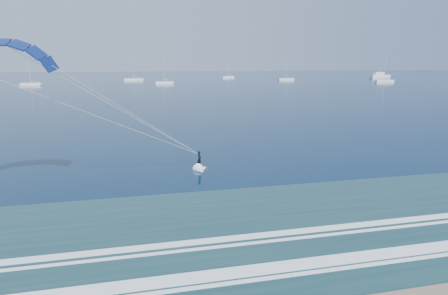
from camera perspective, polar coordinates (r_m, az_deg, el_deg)
name	(u,v)px	position (r m, az deg, el deg)	size (l,w,h in m)	color
kitesurfer_rig	(114,107)	(36.04, -15.39, 5.64)	(21.46, 8.67, 13.52)	gold
motor_yacht	(380,76)	(297.04, 21.36, 9.55)	(13.77, 3.67, 5.86)	white
sailboat_1	(30,84)	(206.44, -25.92, 8.16)	(8.72, 2.40, 11.97)	white
sailboat_2	(134,79)	(242.87, -12.78, 9.49)	(10.86, 2.40, 14.35)	white
sailboat_3	(164,82)	(202.90, -8.53, 9.18)	(8.65, 2.40, 12.01)	white
sailboat_4	(228,77)	(274.20, 0.59, 10.05)	(7.74, 2.40, 10.67)	white
sailboat_5	(286,79)	(241.68, 8.87, 9.63)	(9.37, 2.40, 12.70)	white
sailboat_6	(384,81)	(231.79, 21.93, 8.81)	(10.46, 2.40, 13.93)	white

